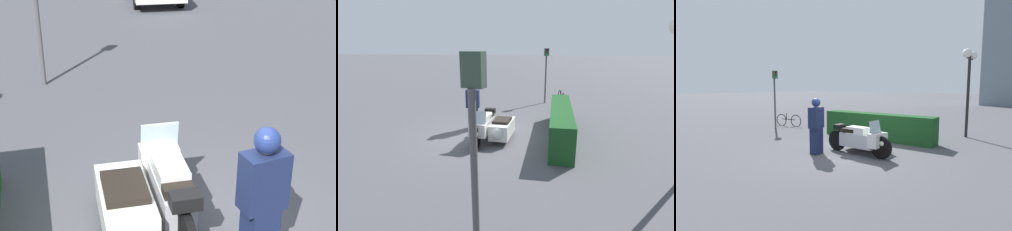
{
  "view_description": "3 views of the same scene",
  "coord_description": "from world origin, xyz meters",
  "views": [
    {
      "loc": [
        -5.12,
        1.56,
        4.23
      ],
      "look_at": [
        1.33,
        -0.15,
        1.14
      ],
      "focal_mm": 55.0,
      "sensor_mm": 36.0,
      "label": 1
    },
    {
      "loc": [
        8.8,
        2.38,
        3.2
      ],
      "look_at": [
        1.24,
        0.99,
        1.13
      ],
      "focal_mm": 28.0,
      "sensor_mm": 36.0,
      "label": 2
    },
    {
      "loc": [
        5.13,
        -6.94,
        2.23
      ],
      "look_at": [
        -0.14,
        0.04,
        1.26
      ],
      "focal_mm": 28.0,
      "sensor_mm": 36.0,
      "label": 3
    }
  ],
  "objects": [
    {
      "name": "police_motorcycle",
      "position": [
        0.44,
        0.4,
        0.48
      ],
      "size": [
        2.49,
        1.26,
        1.18
      ],
      "rotation": [
        0.0,
        0.0,
        -0.03
      ],
      "color": "black",
      "rests_on": "ground"
    },
    {
      "name": "officer_rider",
      "position": [
        -0.74,
        -0.68,
        0.98
      ],
      "size": [
        0.38,
        0.55,
        1.86
      ],
      "rotation": [
        0.0,
        0.0,
        0.16
      ],
      "color": "#192347",
      "rests_on": "ground"
    }
  ]
}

